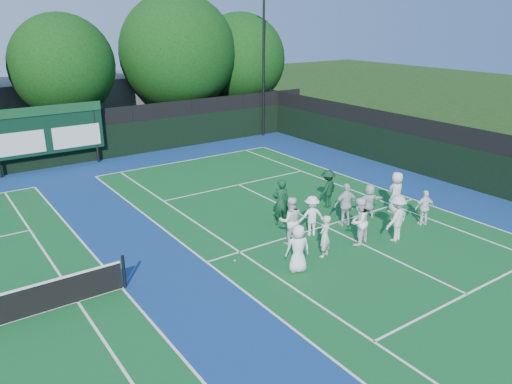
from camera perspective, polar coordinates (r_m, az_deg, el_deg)
ground at (r=19.77m, az=9.82°, el=-4.83°), size 120.00×120.00×0.00m
court_apron at (r=17.26m, az=-7.18°, el=-8.43°), size 34.00×32.00×0.01m
near_court at (r=20.42m, az=7.86°, el=-3.88°), size 11.05×23.85×0.01m
back_fence at (r=30.19m, az=-20.90°, el=5.40°), size 34.00×0.08×3.00m
divider_fence_right at (r=26.65m, az=22.46°, el=3.45°), size 0.08×32.00×3.00m
scoreboard at (r=29.41m, az=-22.79°, el=6.48°), size 6.00×0.21×3.55m
clubhouse at (r=38.69m, az=-18.37°, el=9.51°), size 18.00×6.00×4.00m
light_pole_right at (r=34.96m, az=0.88°, el=16.61°), size 1.20×0.30×10.12m
tree_c at (r=33.39m, az=-20.97°, el=13.04°), size 6.25×6.25×8.31m
tree_d at (r=36.06m, az=-8.76°, el=15.18°), size 7.96×7.96×9.66m
tree_e at (r=38.66m, az=-1.70°, el=14.71°), size 6.72×6.72×8.38m
tennis_ball_0 at (r=17.04m, az=5.00°, el=-8.62°), size 0.07×0.07×0.07m
tennis_ball_1 at (r=22.83m, az=7.92°, el=-1.25°), size 0.07×0.07×0.07m
tennis_ball_2 at (r=23.89m, az=18.06°, el=-1.11°), size 0.07×0.07×0.07m
tennis_ball_3 at (r=17.45m, az=-2.44°, el=-7.84°), size 0.07×0.07×0.07m
tennis_ball_4 at (r=22.38m, az=10.97°, el=-1.86°), size 0.07×0.07×0.07m
tennis_ball_5 at (r=21.57m, az=15.24°, el=-3.03°), size 0.07×0.07×0.07m
player_front_0 at (r=16.55m, az=4.81°, el=-6.44°), size 0.94×0.78×1.65m
player_front_1 at (r=17.65m, az=7.87°, el=-5.02°), size 0.66×0.55×1.55m
player_front_2 at (r=18.75m, az=11.65°, el=-3.32°), size 1.01×0.87×1.81m
player_front_3 at (r=19.41m, az=15.77°, el=-2.89°), size 1.26×0.85×1.80m
player_front_4 at (r=21.23m, az=18.72°, el=-1.73°), size 0.93×0.62×1.47m
player_back_0 at (r=18.47m, az=3.94°, el=-3.27°), size 1.09×0.99×1.82m
player_back_1 at (r=19.27m, az=6.36°, el=-2.72°), size 1.18×0.93×1.60m
player_back_2 at (r=20.32m, az=10.27°, el=-1.44°), size 1.13×0.73×1.79m
player_back_3 at (r=21.29m, az=12.77°, el=-1.05°), size 1.46×0.90×1.50m
player_back_4 at (r=22.22m, az=15.71°, el=-0.03°), size 1.03×0.85×1.80m
coach_left at (r=20.07m, az=2.84°, el=-1.19°), size 0.82×0.67×1.93m
coach_right at (r=22.19m, az=8.20°, el=0.37°), size 1.24×0.91×1.71m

